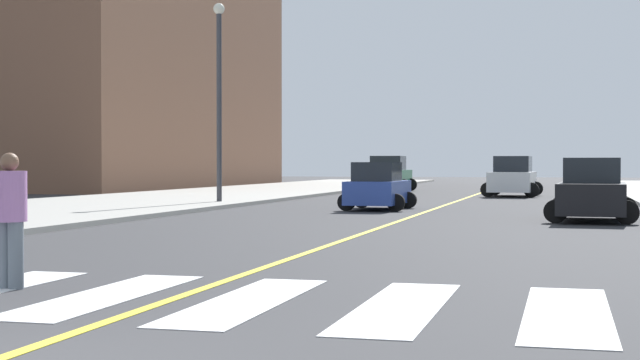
{
  "coord_description": "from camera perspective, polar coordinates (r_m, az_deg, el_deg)",
  "views": [
    {
      "loc": [
        4.46,
        -6.3,
        1.6
      ],
      "look_at": [
        -4.81,
        29.14,
        0.97
      ],
      "focal_mm": 52.56,
      "sensor_mm": 36.0,
      "label": 1
    }
  ],
  "objects": [
    {
      "name": "sidewalk_kerb_west",
      "position": [
        31.17,
        -17.68,
        -1.87
      ],
      "size": [
        10.0,
        120.0,
        0.15
      ],
      "primitive_type": "cube",
      "color": "#9E9B93",
      "rests_on": "ground"
    },
    {
      "name": "crosswalk_paint",
      "position": [
        11.34,
        -8.74,
        -7.1
      ],
      "size": [
        13.5,
        4.0,
        0.01
      ],
      "color": "silver",
      "rests_on": "ground"
    },
    {
      "name": "lane_divider_paint",
      "position": [
        46.55,
        9.15,
        -1.0
      ],
      "size": [
        0.16,
        80.0,
        0.01
      ],
      "primitive_type": "cube",
      "color": "yellow",
      "rests_on": "ground"
    },
    {
      "name": "low_rise_brick_west",
      "position": [
        68.37,
        -12.86,
        8.63
      ],
      "size": [
        16.0,
        32.0,
        21.48
      ],
      "primitive_type": "cube",
      "color": "brown",
      "rests_on": "ground"
    },
    {
      "name": "car_black_nearest",
      "position": [
        27.27,
        16.24,
        -0.68
      ],
      "size": [
        2.6,
        4.05,
        1.77
      ],
      "rotation": [
        0.0,
        0.0,
        3.09
      ],
      "color": "black",
      "rests_on": "ground"
    },
    {
      "name": "car_green_second",
      "position": [
        54.79,
        4.21,
        0.31
      ],
      "size": [
        2.95,
        4.67,
        2.07
      ],
      "rotation": [
        0.0,
        0.0,
        0.02
      ],
      "color": "#236B42",
      "rests_on": "ground"
    },
    {
      "name": "car_blue_third",
      "position": [
        32.75,
        3.54,
        -0.46
      ],
      "size": [
        2.36,
        3.75,
        1.66
      ],
      "rotation": [
        0.0,
        0.0,
        -0.02
      ],
      "color": "#2D479E",
      "rests_on": "ground"
    },
    {
      "name": "car_white_fourth",
      "position": [
        47.21,
        11.64,
        0.14
      ],
      "size": [
        2.9,
        4.54,
        1.99
      ],
      "rotation": [
        0.0,
        0.0,
        3.1
      ],
      "color": "silver",
      "rests_on": "ground"
    },
    {
      "name": "pedestrian_crossing",
      "position": [
        12.6,
        -18.36,
        -1.97
      ],
      "size": [
        0.43,
        0.43,
        1.74
      ],
      "rotation": [
        0.0,
        0.0,
        3.02
      ],
      "color": "slate",
      "rests_on": "ground"
    },
    {
      "name": "street_lamp",
      "position": [
        36.62,
        -6.16,
        5.77
      ],
      "size": [
        0.44,
        0.44,
        7.68
      ],
      "color": "#38383D",
      "rests_on": "sidewalk_kerb_west"
    }
  ]
}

